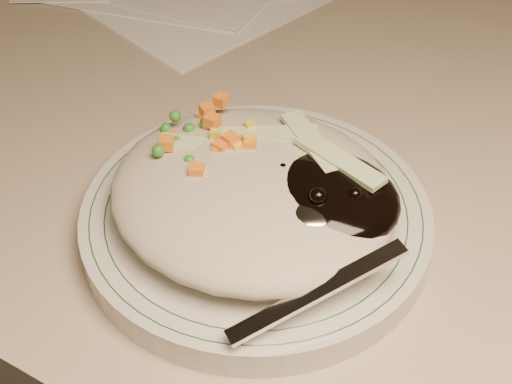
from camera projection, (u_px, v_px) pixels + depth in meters
The scene contains 4 objects.
desk at pixel (417, 286), 0.72m from camera, with size 1.40×0.70×0.74m.
plate at pixel (256, 220), 0.49m from camera, with size 0.24×0.24×0.02m, color beige.
plate_rim at pixel (256, 209), 0.48m from camera, with size 0.23×0.23×0.00m.
meal at pixel (261, 189), 0.47m from camera, with size 0.21×0.19×0.05m.
Camera 1 is at (0.09, 0.89, 1.10)m, focal length 50.00 mm.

